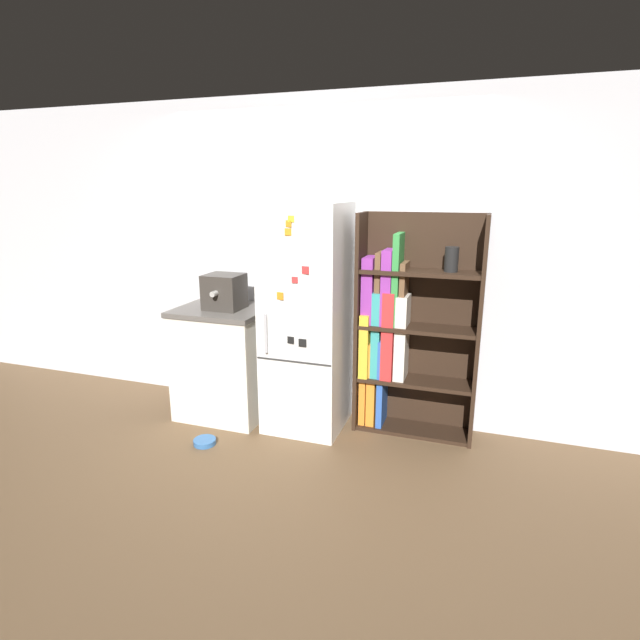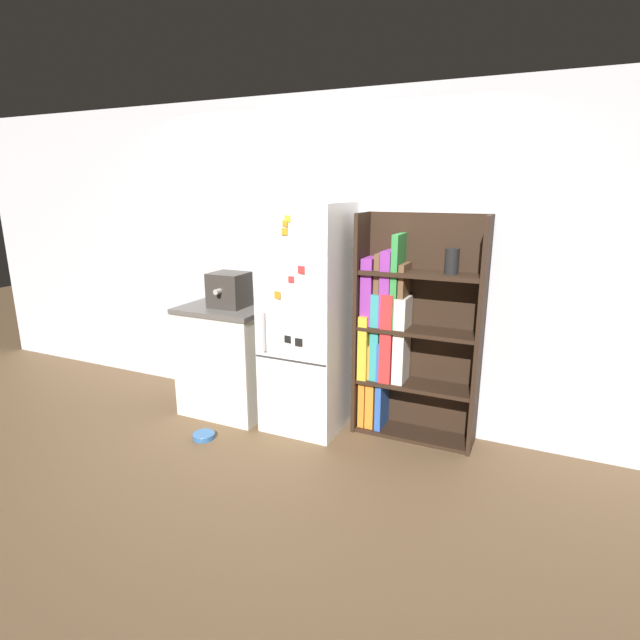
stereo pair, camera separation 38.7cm
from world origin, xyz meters
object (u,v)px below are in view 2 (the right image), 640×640
object	(u,v)px
refrigerator	(308,319)
espresso_machine	(229,290)
bookshelf	(402,334)
pet_bowl	(204,435)

from	to	relation	value
refrigerator	espresso_machine	distance (m)	0.72
bookshelf	espresso_machine	size ratio (longest dim) A/B	5.29
refrigerator	pet_bowl	size ratio (longest dim) A/B	10.37
bookshelf	espresso_machine	distance (m)	1.45
bookshelf	pet_bowl	size ratio (longest dim) A/B	9.94
refrigerator	espresso_machine	bearing A→B (deg)	-176.14
refrigerator	bookshelf	xyz separation A→B (m)	(0.71, 0.18, -0.08)
pet_bowl	bookshelf	bearing A→B (deg)	29.57
refrigerator	pet_bowl	bearing A→B (deg)	-136.87
refrigerator	espresso_machine	xyz separation A→B (m)	(-0.70, -0.05, 0.18)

